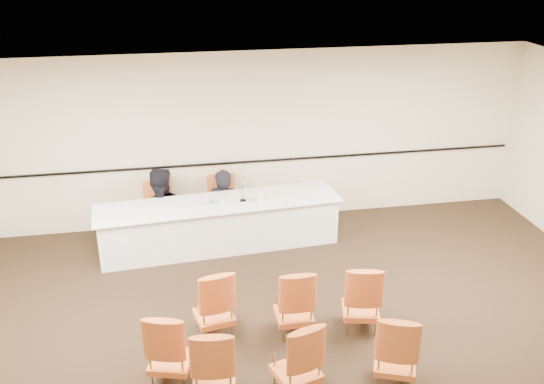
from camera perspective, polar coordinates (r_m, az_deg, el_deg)
The scene contains 21 objects.
floor at distance 7.60m, azimuth 1.83°, elevation -15.53°, with size 10.00×10.00×0.00m, color black.
ceiling at distance 6.17m, azimuth 2.18°, elevation 6.70°, with size 10.00×10.00×0.00m, color white.
wall_back at distance 10.38m, azimuth -2.72°, elevation 4.98°, with size 10.00×0.04×3.00m, color beige.
wall_rail at distance 10.48m, azimuth -2.65°, elevation 2.84°, with size 9.80×0.04×0.03m, color black.
panel_table at distance 9.87m, azimuth -4.97°, elevation -3.06°, with size 3.92×0.90×0.78m, color white, non-canonical shape.
panelist_main at distance 10.45m, azimuth -4.54°, elevation -2.16°, with size 0.61×0.40×1.67m, color black.
panelist_main_chair at distance 10.37m, azimuth -4.57°, elevation -1.18°, with size 0.50×0.50×0.95m, color #B56320, non-canonical shape.
panelist_second at distance 10.32m, azimuth -10.46°, elevation -2.50°, with size 0.88×0.68×1.80m, color black.
panelist_second_chair at distance 10.26m, azimuth -10.51°, elevation -1.80°, with size 0.50×0.50×0.95m, color #B56320, non-canonical shape.
papers at distance 9.78m, azimuth -2.02°, elevation -0.68°, with size 0.30×0.22×0.00m, color silver.
microphone at distance 9.67m, azimuth -2.76°, elevation -0.08°, with size 0.10×0.21×0.29m, color black, non-canonical shape.
water_bottle at distance 9.58m, azimuth -5.74°, elevation -0.63°, with size 0.07×0.07×0.22m, color #177B82, non-canonical shape.
drinking_glass at distance 9.62m, azimuth -4.74°, elevation -0.86°, with size 0.06×0.06×0.10m, color white.
coffee_cup at distance 9.65m, azimuth -1.15°, elevation -0.57°, with size 0.09×0.09×0.14m, color white.
aud_chair_front_left at distance 7.79m, azimuth -5.53°, elevation -10.20°, with size 0.50×0.50×0.95m, color #B56320, non-canonical shape.
aud_chair_front_mid at distance 7.78m, azimuth 2.10°, elevation -10.13°, with size 0.50×0.50×0.95m, color #B56320, non-canonical shape.
aud_chair_front_right at distance 7.95m, azimuth 8.41°, elevation -9.62°, with size 0.50×0.50×0.95m, color #B56320, non-canonical shape.
aud_chair_back_left at distance 6.84m, azimuth -5.52°, elevation -15.65°, with size 0.50×0.50×0.95m, color #B56320, non-canonical shape.
aud_chair_back_mid at distance 6.89m, azimuth 2.33°, elevation -15.19°, with size 0.50×0.50×0.95m, color #B56320, non-canonical shape.
aud_chair_back_right at distance 7.14m, azimuth 11.60°, elevation -14.14°, with size 0.50×0.50×0.95m, color #B56320, non-canonical shape.
aud_chair_extra at distance 7.13m, azimuth -9.59°, elevation -14.05°, with size 0.50×0.50×0.95m, color #B56320, non-canonical shape.
Camera 1 is at (-1.30, -5.77, 4.77)m, focal length 40.00 mm.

